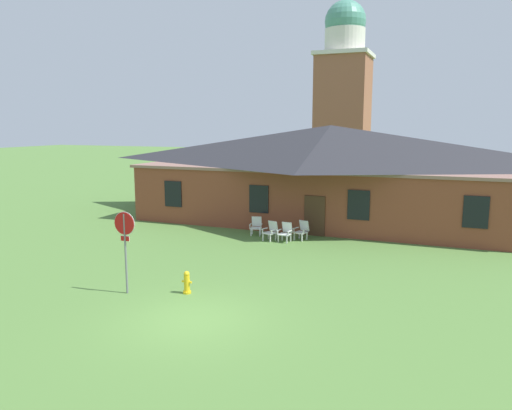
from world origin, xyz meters
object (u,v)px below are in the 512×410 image
at_px(lawn_chair_left_end, 286,232).
at_px(lawn_chair_middle, 302,230).
at_px(lawn_chair_near_door, 271,230).
at_px(stop_sign, 125,236).
at_px(fire_hydrant, 187,283).
at_px(lawn_chair_by_porch, 256,225).

height_order(lawn_chair_left_end, lawn_chair_middle, same).
xyz_separation_m(lawn_chair_near_door, lawn_chair_middle, (1.41, 0.72, 0.00)).
bearing_deg(lawn_chair_near_door, stop_sign, -101.87).
bearing_deg(lawn_chair_near_door, fire_hydrant, -90.02).
relative_size(lawn_chair_by_porch, lawn_chair_left_end, 1.00).
distance_m(stop_sign, fire_hydrant, 2.63).
relative_size(stop_sign, lawn_chair_near_door, 2.97).
height_order(lawn_chair_left_end, fire_hydrant, lawn_chair_left_end).
height_order(stop_sign, lawn_chair_by_porch, stop_sign).
distance_m(stop_sign, lawn_chair_near_door, 9.44).
xyz_separation_m(stop_sign, lawn_chair_by_porch, (0.79, 9.97, -1.52)).
bearing_deg(lawn_chair_middle, fire_hydrant, -98.81).
relative_size(lawn_chair_by_porch, lawn_chair_near_door, 1.00).
xyz_separation_m(lawn_chair_by_porch, lawn_chair_middle, (2.54, -0.13, 0.00)).
height_order(lawn_chair_near_door, lawn_chair_left_end, same).
bearing_deg(lawn_chair_middle, lawn_chair_left_end, -131.86).
bearing_deg(lawn_chair_middle, stop_sign, -108.67).
bearing_deg(lawn_chair_left_end, lawn_chair_middle, 48.14).
xyz_separation_m(lawn_chair_middle, fire_hydrant, (-1.41, -9.09, -0.12)).
xyz_separation_m(stop_sign, fire_hydrant, (1.91, 0.74, -1.65)).
bearing_deg(lawn_chair_left_end, stop_sign, -106.40).
bearing_deg(lawn_chair_near_door, lawn_chair_left_end, 0.68).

